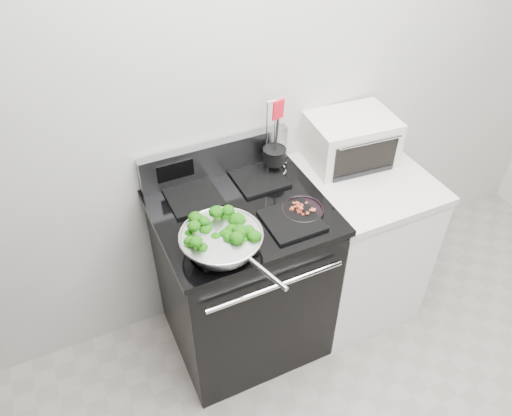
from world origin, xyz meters
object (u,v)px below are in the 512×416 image
skillet (222,240)px  toaster_oven (350,139)px  bacon_plate (303,208)px  gas_range (243,277)px  utensil_holder (274,159)px

skillet → toaster_oven: toaster_oven is taller
bacon_plate → toaster_oven: bearing=34.0°
gas_range → bacon_plate: gas_range is taller
gas_range → skillet: 0.58m
skillet → utensil_holder: bearing=25.4°
utensil_holder → toaster_oven: (0.42, -0.03, 0.02)m
skillet → bacon_plate: 0.43m
skillet → toaster_oven: size_ratio=1.20×
skillet → gas_range: bearing=32.4°
utensil_holder → skillet: bearing=-148.8°
skillet → toaster_oven: bearing=6.3°
toaster_oven → utensil_holder: bearing=-179.5°
bacon_plate → utensil_holder: 0.34m
bacon_plate → gas_range: bearing=152.2°
gas_range → skillet: bearing=-130.8°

